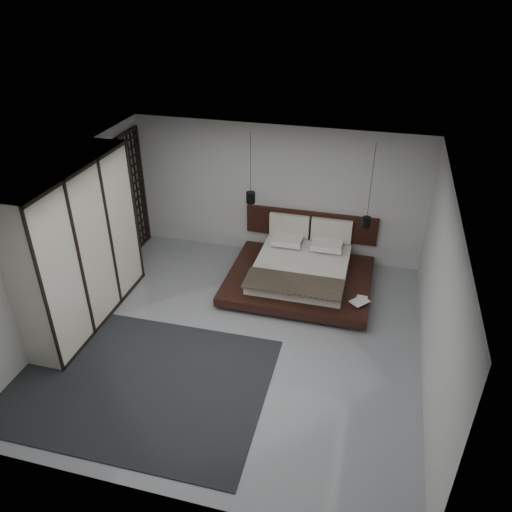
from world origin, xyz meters
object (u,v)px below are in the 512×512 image
(wardrobe, at_px, (78,247))
(bed, at_px, (301,271))
(rug, at_px, (135,381))
(pendant_left, at_px, (251,197))
(lattice_screen, at_px, (134,193))
(pendant_right, at_px, (366,222))

(wardrobe, bearing_deg, bed, 29.69)
(wardrobe, height_order, rug, wardrobe)
(wardrobe, relative_size, rug, 0.72)
(bed, distance_m, pendant_left, 1.73)
(rug, bearing_deg, wardrobe, 138.62)
(pendant_left, xyz_separation_m, rug, (-0.82, -3.71, -1.52))
(bed, height_order, wardrobe, wardrobe)
(lattice_screen, bearing_deg, bed, -8.34)
(pendant_right, xyz_separation_m, wardrobe, (-4.56, -2.38, 0.11))
(pendant_right, height_order, rug, pendant_right)
(bed, relative_size, wardrobe, 0.95)
(bed, xyz_separation_m, rug, (-1.94, -3.28, -0.28))
(pendant_left, relative_size, rug, 0.35)
(lattice_screen, xyz_separation_m, bed, (3.69, -0.54, -1.02))
(bed, xyz_separation_m, pendant_left, (-1.12, 0.42, 1.25))
(wardrobe, bearing_deg, pendant_left, 45.83)
(lattice_screen, xyz_separation_m, wardrobe, (0.25, -2.50, 0.10))
(lattice_screen, height_order, rug, lattice_screen)
(lattice_screen, height_order, bed, lattice_screen)
(rug, bearing_deg, pendant_right, 50.46)
(bed, height_order, rug, bed)
(pendant_right, bearing_deg, pendant_left, 180.00)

